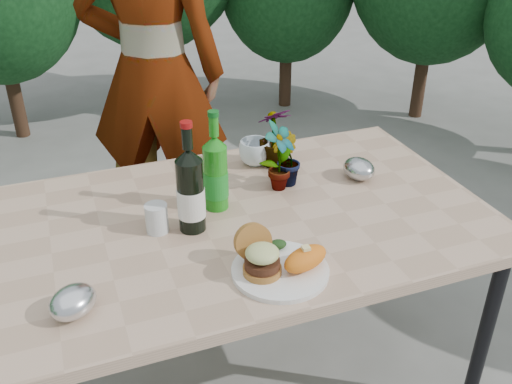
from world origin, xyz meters
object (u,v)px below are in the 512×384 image
object	(u,v)px
dinner_plate	(280,271)
person	(153,73)
wine_bottle	(191,192)
patio_table	(248,229)

from	to	relation	value
dinner_plate	person	bearing A→B (deg)	92.74
dinner_plate	wine_bottle	xyz separation A→B (m)	(-0.17, 0.31, 0.13)
dinner_plate	person	xyz separation A→B (m)	(-0.07, 1.39, 0.17)
patio_table	person	world-z (taller)	person
patio_table	wine_bottle	world-z (taller)	wine_bottle
dinner_plate	person	size ratio (longest dim) A/B	0.15
wine_bottle	person	bearing A→B (deg)	90.89
wine_bottle	dinner_plate	bearing A→B (deg)	-54.34
dinner_plate	wine_bottle	distance (m)	0.38
wine_bottle	person	world-z (taller)	person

